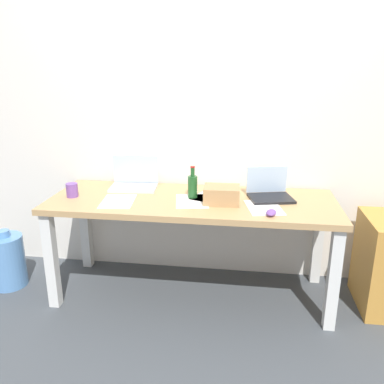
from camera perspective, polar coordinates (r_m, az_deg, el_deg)
The scene contains 14 objects.
ground_plane at distance 3.01m, azimuth -0.00°, elevation -14.15°, with size 8.00×8.00×0.00m, color #42474C.
back_wall at distance 2.99m, azimuth 1.12°, elevation 12.09°, with size 5.20×0.08×2.60m, color silver.
desk at distance 2.74m, azimuth -0.00°, elevation -2.81°, with size 1.95×0.71×0.72m.
laptop_left at distance 2.98m, azimuth -8.31°, elevation 1.56°, with size 0.35×0.26×0.23m.
laptop_right at distance 2.77m, azimuth 11.07°, elevation -0.03°, with size 0.33×0.30×0.20m.
beer_bottle at distance 2.71m, azimuth 0.11°, elevation 0.89°, with size 0.07×0.07×0.22m.
computer_mouse at distance 2.45m, azimuth 11.30°, elevation -2.92°, with size 0.06×0.10×0.03m, color #724799.
cardboard_box at distance 2.62m, azimuth 4.28°, elevation -0.40°, with size 0.23×0.18×0.11m, color tan.
coffee_mug at distance 2.86m, azimuth -16.85°, elevation 0.26°, with size 0.08×0.08×0.10m, color #724799.
paper_sheet_near_back at distance 2.77m, azimuth 2.84°, elevation -0.57°, with size 0.21×0.30×0.00m, color white.
paper_sheet_front_right at distance 2.58m, azimuth 10.30°, elevation -2.19°, with size 0.21×0.30×0.00m, color white.
paper_sheet_front_left at distance 2.70m, azimuth -10.60°, elevation -1.32°, with size 0.21×0.30×0.00m, color white.
paper_sheet_center at distance 2.66m, azimuth -0.03°, elevation -1.31°, with size 0.21×0.30×0.00m, color white.
water_cooler_jug at distance 3.31m, azimuth -25.02°, elevation -8.93°, with size 0.26×0.26×0.44m.
Camera 1 is at (0.36, -2.54, 1.58)m, focal length 37.13 mm.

